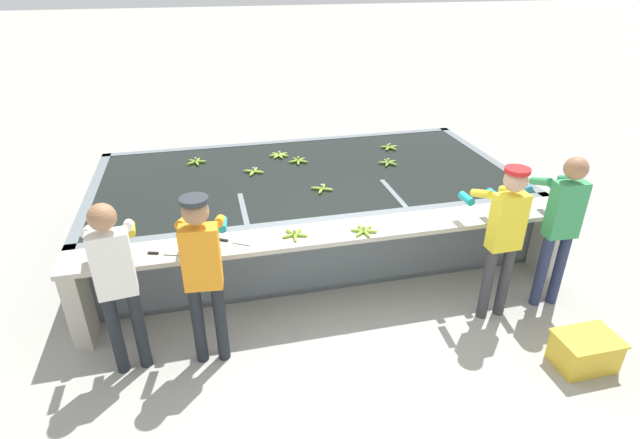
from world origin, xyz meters
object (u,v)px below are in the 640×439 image
(banana_bunch_floating_4, at_px, (254,171))
(crate, at_px, (585,351))
(banana_bunch_floating_3, at_px, (389,147))
(knife_1, at_px, (160,253))
(knife_0, at_px, (230,241))
(banana_bunch_floating_1, at_px, (388,163))
(worker_1, at_px, (203,265))
(worker_0, at_px, (115,274))
(banana_bunch_floating_6, at_px, (322,189))
(banana_bunch_ledge_1, at_px, (295,234))
(banana_bunch_floating_2, at_px, (298,161))
(worker_2, at_px, (504,229))
(banana_bunch_ledge_0, at_px, (364,231))
(banana_bunch_floating_0, at_px, (279,155))
(worker_3, at_px, (561,219))
(banana_bunch_floating_5, at_px, (196,162))

(banana_bunch_floating_4, bearing_deg, crate, -51.10)
(banana_bunch_floating_3, height_order, knife_1, banana_bunch_floating_3)
(knife_0, bearing_deg, banana_bunch_floating_1, 36.00)
(worker_1, bearing_deg, worker_0, 175.88)
(crate, bearing_deg, banana_bunch_floating_6, 126.98)
(banana_bunch_ledge_1, bearing_deg, banana_bunch_floating_2, 77.64)
(worker_0, bearing_deg, crate, -13.56)
(knife_0, bearing_deg, worker_0, -152.33)
(banana_bunch_floating_4, height_order, crate, banana_bunch_floating_4)
(worker_0, xyz_separation_m, banana_bunch_floating_2, (2.06, 2.49, -0.10))
(banana_bunch_floating_3, relative_size, banana_bunch_floating_6, 1.04)
(worker_0, relative_size, worker_2, 1.01)
(worker_0, bearing_deg, banana_bunch_ledge_0, 9.64)
(banana_bunch_floating_1, xyz_separation_m, banana_bunch_floating_4, (-1.80, 0.11, 0.00))
(banana_bunch_floating_3, height_order, banana_bunch_floating_6, same)
(banana_bunch_floating_1, xyz_separation_m, banana_bunch_floating_2, (-1.16, 0.35, 0.00))
(banana_bunch_ledge_0, height_order, knife_1, banana_bunch_ledge_0)
(banana_bunch_floating_0, height_order, banana_bunch_floating_3, same)
(knife_1, bearing_deg, banana_bunch_floating_6, 30.64)
(worker_1, height_order, banana_bunch_floating_4, worker_1)
(banana_bunch_floating_2, height_order, banana_bunch_floating_3, same)
(worker_3, height_order, banana_bunch_floating_2, worker_3)
(banana_bunch_floating_5, bearing_deg, banana_bunch_floating_3, -1.26)
(worker_2, bearing_deg, crate, -64.35)
(banana_bunch_ledge_1, distance_m, knife_1, 1.29)
(knife_1, bearing_deg, worker_2, -8.80)
(worker_2, bearing_deg, banana_bunch_ledge_0, 160.12)
(worker_1, relative_size, banana_bunch_floating_5, 6.04)
(worker_2, height_order, crate, worker_2)
(worker_1, xyz_separation_m, banana_bunch_floating_4, (0.70, 2.30, -0.11))
(banana_bunch_floating_3, height_order, banana_bunch_ledge_0, banana_bunch_ledge_0)
(worker_1, xyz_separation_m, knife_1, (-0.38, 0.49, -0.11))
(worker_3, xyz_separation_m, banana_bunch_ledge_1, (-2.64, 0.50, -0.11))
(worker_1, height_order, crate, worker_1)
(banana_bunch_ledge_1, bearing_deg, banana_bunch_floating_5, 111.76)
(banana_bunch_ledge_1, distance_m, crate, 2.90)
(banana_bunch_floating_6, height_order, crate, banana_bunch_floating_6)
(worker_1, relative_size, banana_bunch_ledge_0, 5.90)
(worker_0, height_order, worker_3, worker_3)
(banana_bunch_ledge_0, relative_size, knife_1, 0.83)
(banana_bunch_floating_0, xyz_separation_m, crate, (2.18, -3.74, -0.74))
(banana_bunch_floating_0, height_order, knife_1, banana_bunch_floating_0)
(banana_bunch_floating_6, distance_m, banana_bunch_ledge_0, 1.13)
(banana_bunch_floating_5, bearing_deg, knife_0, -82.93)
(worker_0, bearing_deg, worker_1, -4.12)
(banana_bunch_floating_5, bearing_deg, banana_bunch_floating_4, -36.50)
(banana_bunch_ledge_1, bearing_deg, banana_bunch_floating_3, 50.61)
(banana_bunch_floating_4, bearing_deg, banana_bunch_floating_5, 143.50)
(worker_3, bearing_deg, knife_1, 173.43)
(worker_1, distance_m, banana_bunch_ledge_1, 1.05)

